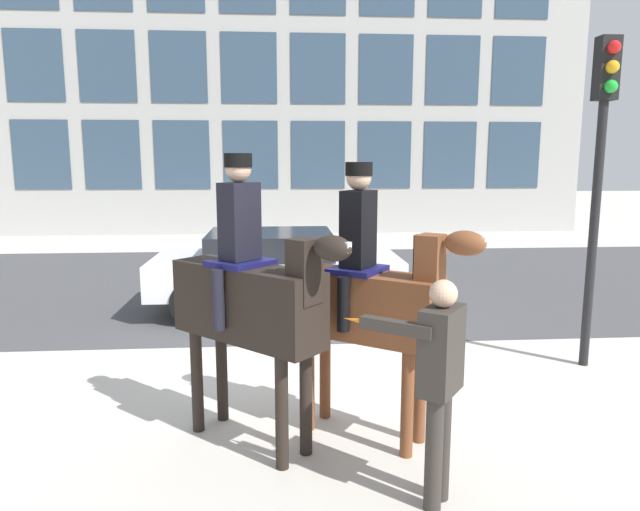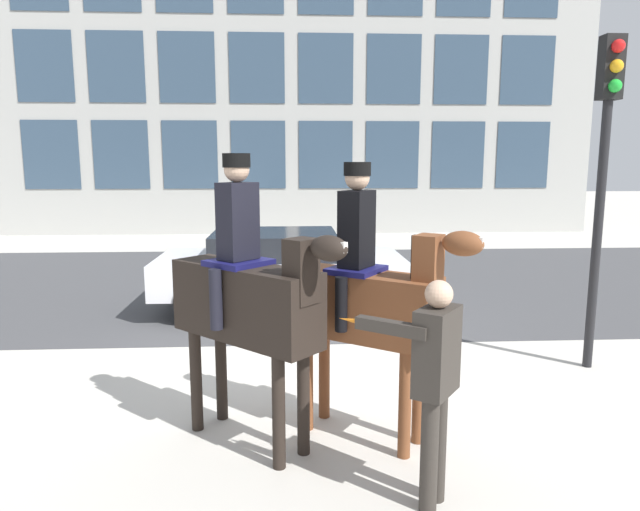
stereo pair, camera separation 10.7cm
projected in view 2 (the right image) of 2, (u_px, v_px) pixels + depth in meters
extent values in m
plane|color=beige|center=(301.00, 357.00, 7.46)|extent=(80.00, 80.00, 0.00)
cube|color=#444447|center=(296.00, 281.00, 12.13)|extent=(21.11, 8.50, 0.01)
cube|color=#33475B|center=(51.00, 155.00, 19.20)|extent=(1.86, 0.02, 2.30)
cube|color=#33475B|center=(121.00, 155.00, 19.33)|extent=(1.86, 0.02, 2.30)
cube|color=#33475B|center=(190.00, 155.00, 19.45)|extent=(1.86, 0.02, 2.30)
cube|color=#33475B|center=(258.00, 155.00, 19.58)|extent=(1.86, 0.02, 2.30)
cube|color=#33475B|center=(326.00, 155.00, 19.71)|extent=(1.86, 0.02, 2.30)
cube|color=#33475B|center=(392.00, 155.00, 19.83)|extent=(1.86, 0.02, 2.30)
cube|color=#33475B|center=(458.00, 155.00, 19.96)|extent=(1.86, 0.02, 2.30)
cube|color=#33475B|center=(523.00, 155.00, 20.09)|extent=(1.86, 0.02, 2.30)
cube|color=#33475B|center=(44.00, 66.00, 18.73)|extent=(1.86, 0.02, 2.30)
cube|color=#33475B|center=(116.00, 67.00, 18.86)|extent=(1.86, 0.02, 2.30)
cube|color=#33475B|center=(187.00, 67.00, 18.98)|extent=(1.86, 0.02, 2.30)
cube|color=#33475B|center=(257.00, 68.00, 19.11)|extent=(1.86, 0.02, 2.30)
cube|color=#33475B|center=(326.00, 69.00, 19.24)|extent=(1.86, 0.02, 2.30)
cube|color=#33475B|center=(394.00, 69.00, 19.36)|extent=(1.86, 0.02, 2.30)
cube|color=#33475B|center=(461.00, 70.00, 19.49)|extent=(1.86, 0.02, 2.30)
cube|color=#33475B|center=(527.00, 70.00, 19.62)|extent=(1.86, 0.02, 2.30)
cube|color=black|center=(245.00, 302.00, 5.02)|extent=(1.40, 1.35, 0.66)
cylinder|color=black|center=(303.00, 401.00, 4.93)|extent=(0.11, 0.11, 0.98)
cylinder|color=black|center=(279.00, 412.00, 4.70)|extent=(0.11, 0.11, 0.98)
cylinder|color=black|center=(221.00, 371.00, 5.61)|extent=(0.11, 0.11, 0.98)
cylinder|color=black|center=(196.00, 380.00, 5.38)|extent=(0.11, 0.11, 0.98)
cube|color=black|center=(301.00, 271.00, 4.54)|extent=(0.31, 0.31, 0.53)
cube|color=#382314|center=(290.00, 267.00, 4.62)|extent=(0.08, 0.09, 0.47)
ellipsoid|color=black|center=(329.00, 248.00, 4.33)|extent=(0.38, 0.37, 0.20)
cube|color=silver|center=(339.00, 247.00, 4.26)|extent=(0.12, 0.12, 0.08)
cylinder|color=#382314|center=(190.00, 300.00, 5.54)|extent=(0.09, 0.09, 0.55)
cube|color=#14144C|center=(239.00, 262.00, 5.01)|extent=(0.66, 0.66, 0.05)
cube|color=black|center=(238.00, 221.00, 4.95)|extent=(0.38, 0.38, 0.67)
sphere|color=#D1A889|center=(237.00, 169.00, 4.88)|extent=(0.22, 0.22, 0.22)
cylinder|color=black|center=(236.00, 160.00, 4.87)|extent=(0.24, 0.24, 0.12)
cylinder|color=black|center=(261.00, 289.00, 5.26)|extent=(0.11, 0.11, 0.53)
cylinder|color=black|center=(216.00, 299.00, 4.85)|extent=(0.11, 0.11, 0.53)
cube|color=brown|center=(363.00, 305.00, 5.13)|extent=(1.39, 1.15, 0.60)
cylinder|color=brown|center=(419.00, 393.00, 5.13)|extent=(0.11, 0.11, 0.95)
cylinder|color=brown|center=(405.00, 405.00, 4.87)|extent=(0.11, 0.11, 0.95)
cylinder|color=brown|center=(324.00, 371.00, 5.65)|extent=(0.11, 0.11, 0.95)
cylinder|color=brown|center=(307.00, 382.00, 5.39)|extent=(0.11, 0.11, 0.95)
cube|color=brown|center=(428.00, 270.00, 4.76)|extent=(0.30, 0.31, 0.59)
cube|color=black|center=(415.00, 266.00, 4.81)|extent=(0.08, 0.09, 0.53)
ellipsoid|color=brown|center=(463.00, 244.00, 4.57)|extent=(0.39, 0.36, 0.21)
cube|color=silver|center=(476.00, 242.00, 4.51)|extent=(0.13, 0.11, 0.08)
cylinder|color=black|center=(296.00, 306.00, 5.53)|extent=(0.09, 0.09, 0.55)
cube|color=#14144C|center=(356.00, 270.00, 5.12)|extent=(0.61, 0.63, 0.05)
cube|color=black|center=(357.00, 229.00, 5.06)|extent=(0.36, 0.39, 0.68)
sphere|color=#D1A889|center=(357.00, 178.00, 4.98)|extent=(0.22, 0.22, 0.22)
cylinder|color=black|center=(357.00, 169.00, 4.97)|extent=(0.24, 0.24, 0.12)
cylinder|color=black|center=(369.00, 292.00, 5.39)|extent=(0.11, 0.11, 0.48)
cylinder|color=black|center=(341.00, 304.00, 4.93)|extent=(0.11, 0.11, 0.48)
cylinder|color=#332D28|center=(429.00, 454.00, 4.13)|extent=(0.13, 0.13, 0.88)
cylinder|color=#332D28|center=(438.00, 445.00, 4.26)|extent=(0.13, 0.13, 0.88)
cube|color=#332D28|center=(437.00, 351.00, 4.07)|extent=(0.41, 0.45, 0.63)
sphere|color=#D1A889|center=(439.00, 294.00, 4.00)|extent=(0.20, 0.20, 0.20)
cube|color=#332D28|center=(391.00, 327.00, 4.04)|extent=(0.50, 0.40, 0.09)
cone|color=orange|center=(349.00, 320.00, 4.23)|extent=(0.17, 0.14, 0.04)
cube|color=silver|center=(281.00, 272.00, 9.75)|extent=(4.13, 1.90, 0.58)
cube|color=black|center=(274.00, 244.00, 9.66)|extent=(2.06, 1.67, 0.41)
cylinder|color=black|center=(361.00, 300.00, 9.00)|extent=(0.74, 0.23, 0.74)
cylinder|color=black|center=(350.00, 278.00, 10.72)|extent=(0.74, 0.23, 0.74)
cylinder|color=black|center=(198.00, 302.00, 8.86)|extent=(0.74, 0.23, 0.74)
cylinder|color=black|center=(213.00, 279.00, 10.58)|extent=(0.74, 0.23, 0.74)
cylinder|color=black|center=(597.00, 238.00, 6.86)|extent=(0.11, 0.11, 3.23)
cube|color=black|center=(611.00, 68.00, 6.54)|extent=(0.24, 0.19, 0.72)
sphere|color=red|center=(618.00, 46.00, 6.39)|extent=(0.15, 0.15, 0.15)
sphere|color=orange|center=(617.00, 66.00, 6.42)|extent=(0.15, 0.15, 0.15)
sphere|color=green|center=(615.00, 86.00, 6.46)|extent=(0.15, 0.15, 0.15)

